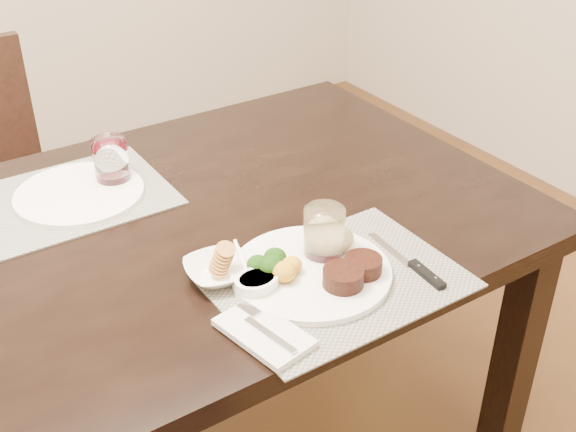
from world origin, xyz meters
TOP-DOWN VIEW (x-y plane):
  - dining_table at (0.00, 0.00)m, footprint 2.00×1.00m
  - placemat_near at (0.40, -0.36)m, footprint 0.46×0.34m
  - placemat_far at (0.06, 0.23)m, footprint 0.46×0.34m
  - dinner_plate at (0.38, -0.32)m, footprint 0.31×0.31m
  - napkin_fork at (0.20, -0.41)m, footprint 0.13×0.18m
  - steak_knife at (0.55, -0.42)m, footprint 0.03×0.22m
  - cracker_bowl at (0.21, -0.22)m, footprint 0.14×0.14m
  - sauce_ramekin at (0.25, -0.30)m, footprint 0.09×0.13m
  - wine_glass_near at (0.42, -0.28)m, footprint 0.08×0.08m
  - far_plate at (0.10, 0.22)m, footprint 0.29×0.29m
  - wine_glass_far at (0.19, 0.24)m, footprint 0.08×0.08m

SIDE VIEW (x-z plane):
  - dining_table at x=0.00m, z-range 0.29..1.04m
  - placemat_near at x=0.40m, z-range 0.75..0.75m
  - placemat_far at x=0.06m, z-range 0.75..0.75m
  - steak_knife at x=0.55m, z-range 0.75..0.76m
  - far_plate at x=0.10m, z-range 0.75..0.77m
  - napkin_fork at x=0.20m, z-range 0.75..0.77m
  - cracker_bowl at x=0.21m, z-range 0.74..0.80m
  - dinner_plate at x=0.38m, z-range 0.74..0.80m
  - sauce_ramekin at x=0.25m, z-range 0.74..0.81m
  - wine_glass_near at x=0.42m, z-range 0.75..0.86m
  - wine_glass_far at x=0.19m, z-range 0.75..0.86m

